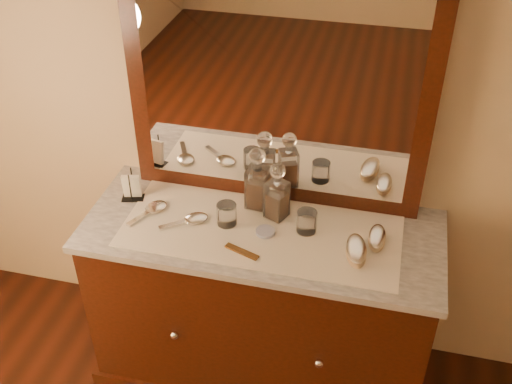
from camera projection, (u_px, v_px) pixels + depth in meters
dresser_cabinet at (261, 305)px, 2.71m from camera, size 1.40×0.55×0.82m
dresser_plinth at (261, 360)px, 2.93m from camera, size 1.46×0.59×0.08m
knob_left at (174, 335)px, 2.52m from camera, size 0.04×0.04×0.04m
knob_right at (319, 363)px, 2.41m from camera, size 0.04×0.04×0.04m
marble_top at (262, 231)px, 2.46m from camera, size 1.44×0.59×0.03m
mirror_frame at (277, 88)px, 2.35m from camera, size 1.20×0.08×1.00m
mirror_glass at (275, 92)px, 2.33m from camera, size 1.06×0.01×0.86m
lace_runner at (261, 231)px, 2.44m from camera, size 1.10×0.45×0.00m
pin_dish at (265, 232)px, 2.42m from camera, size 0.10×0.10×0.01m
comb at (242, 252)px, 2.33m from camera, size 0.14×0.07×0.01m
napkin_rack at (132, 188)px, 2.59m from camera, size 0.10×0.08×0.14m
decanter_left at (257, 184)px, 2.51m from camera, size 0.09×0.09×0.28m
decanter_right at (277, 197)px, 2.46m from camera, size 0.10×0.10×0.26m
brush_near at (356, 251)px, 2.31m from camera, size 0.10×0.19×0.05m
brush_far at (377, 238)px, 2.37m from camera, size 0.07×0.15×0.04m
hand_mirror_outer at (153, 209)px, 2.54m from camera, size 0.13×0.20×0.02m
hand_mirror_inner at (192, 219)px, 2.48m from camera, size 0.19×0.17×0.02m
tumblers at (266, 218)px, 2.43m from camera, size 0.40×0.11×0.09m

